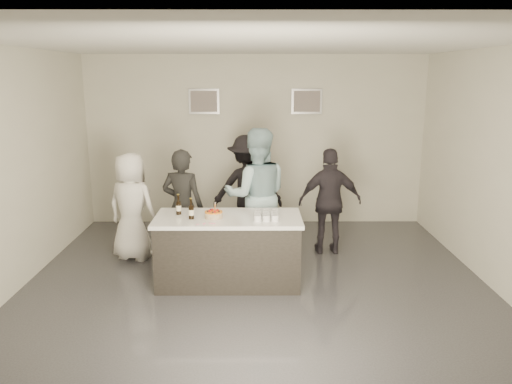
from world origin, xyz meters
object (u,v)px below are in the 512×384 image
person_guest_left (132,207)px  person_guest_right (330,201)px  beer_bottle_a (178,205)px  person_guest_back (248,188)px  person_main_blue (257,195)px  cake (214,215)px  bar_counter (229,250)px  beer_bottle_b (191,209)px  person_main_black (183,206)px

person_guest_left → person_guest_right: size_ratio=0.98×
beer_bottle_a → person_guest_back: bearing=62.4°
person_guest_right → person_guest_back: size_ratio=0.93×
person_guest_left → person_main_blue: bearing=-161.2°
cake → person_main_blue: 1.06m
bar_counter → person_main_blue: (0.37, 0.85, 0.52)m
beer_bottle_a → person_main_blue: bearing=36.7°
cake → beer_bottle_b: beer_bottle_b is taller
bar_counter → person_guest_left: person_guest_left is taller
person_main_black → beer_bottle_b: bearing=117.9°
beer_bottle_a → person_guest_back: 1.88m
person_main_black → person_guest_left: 0.77m
person_main_blue → person_main_black: bearing=0.8°
person_guest_right → person_guest_back: (-1.24, 0.62, 0.06)m
bar_counter → beer_bottle_a: 0.87m
person_guest_back → beer_bottle_a: bearing=61.0°
bar_counter → person_main_black: bearing=131.4°
beer_bottle_b → person_guest_right: size_ratio=0.16×
beer_bottle_a → person_guest_back: person_guest_back is taller
beer_bottle_b → person_main_black: person_main_black is taller
cake → person_main_black: size_ratio=0.14×
person_guest_right → beer_bottle_a: bearing=24.6°
person_main_black → person_guest_left: size_ratio=1.05×
person_main_black → person_guest_right: 2.19m
person_guest_right → person_main_blue: bearing=13.1°
person_guest_left → person_guest_right: 2.92m
cake → beer_bottle_a: (-0.46, 0.15, 0.09)m
person_main_black → cake: bearing=134.6°
bar_counter → person_main_black: (-0.69, 0.78, 0.38)m
person_guest_back → person_guest_left: bearing=25.7°
person_main_blue → cake: bearing=55.6°
beer_bottle_a → person_main_black: person_main_black is taller
person_guest_left → person_guest_right: (2.91, 0.24, 0.01)m
beer_bottle_a → person_main_black: 0.71m
cake → bar_counter: bearing=16.3°
person_main_blue → person_guest_right: person_main_blue is taller
beer_bottle_a → person_guest_back: size_ratio=0.15×
person_main_blue → person_guest_back: 0.93m
person_main_blue → beer_bottle_a: bearing=33.4°
bar_counter → person_main_blue: size_ratio=0.96×
person_guest_right → beer_bottle_b: bearing=31.4°
person_main_black → person_guest_right: person_main_black is taller
bar_counter → person_guest_left: (-1.44, 0.90, 0.34)m
person_guest_right → person_guest_back: 1.39m
beer_bottle_b → person_main_black: size_ratio=0.16×
beer_bottle_a → person_main_blue: (1.01, 0.75, -0.06)m
bar_counter → person_guest_right: (1.47, 1.14, 0.35)m
cake → beer_bottle_b: 0.29m
person_guest_right → cake: bearing=34.3°
beer_bottle_b → person_guest_back: 2.00m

